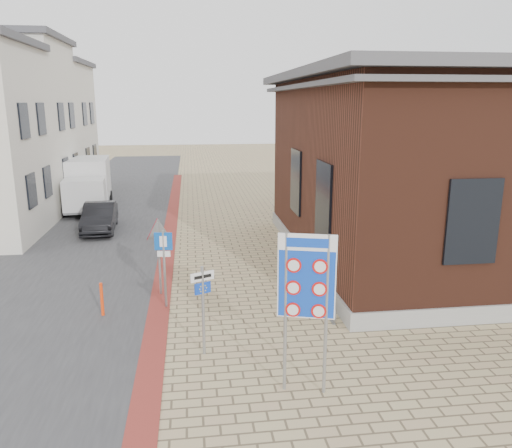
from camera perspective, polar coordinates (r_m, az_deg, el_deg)
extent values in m
plane|color=tan|center=(11.89, -1.88, -15.03)|extent=(120.00, 120.00, 0.00)
cube|color=#38383A|center=(26.39, -17.18, 0.64)|extent=(7.00, 60.00, 0.02)
cube|color=maroon|center=(21.18, -9.98, -2.08)|extent=(0.60, 40.00, 0.02)
cube|color=gray|center=(20.77, 21.57, -2.50)|extent=(12.15, 12.15, 0.50)
cube|color=#482217|center=(20.16, 22.38, 6.41)|extent=(12.00, 12.00, 6.00)
cube|color=#4A4A4F|center=(20.06, 23.23, 15.35)|extent=(13.00, 13.00, 0.30)
cube|color=#4A4A4F|center=(20.04, 23.12, 14.21)|extent=(12.70, 12.70, 0.15)
cube|color=black|center=(15.19, 7.78, 2.54)|extent=(0.12, 1.60, 2.40)
cube|color=black|center=(19.02, 4.63, 4.88)|extent=(0.12, 1.60, 2.40)
cube|color=black|center=(13.65, 23.51, 0.23)|extent=(1.40, 0.12, 2.20)
cube|color=black|center=(22.42, -24.29, 3.50)|extent=(0.10, 1.10, 1.40)
cube|color=black|center=(24.70, -22.75, 4.50)|extent=(0.10, 1.10, 1.40)
cube|color=black|center=(22.15, -25.02, 10.64)|extent=(0.10, 1.10, 1.40)
cube|color=black|center=(24.46, -23.36, 10.97)|extent=(0.10, 1.10, 1.40)
cube|color=black|center=(28.16, -20.90, 5.68)|extent=(0.10, 1.10, 1.40)
cube|color=black|center=(30.48, -19.89, 6.31)|extent=(0.10, 1.10, 1.40)
cube|color=black|center=(27.94, -21.39, 11.36)|extent=(0.10, 1.10, 1.40)
cube|color=black|center=(30.28, -20.33, 11.57)|extent=(0.10, 1.10, 1.40)
cube|color=beige|center=(35.84, -24.11, 9.84)|extent=(7.00, 6.00, 8.00)
cube|color=#4A4A4F|center=(35.88, -24.78, 16.44)|extent=(7.40, 6.40, 0.30)
cube|color=black|center=(33.98, -18.64, 7.10)|extent=(0.10, 1.10, 1.40)
cube|color=black|center=(36.33, -17.94, 7.54)|extent=(0.10, 1.10, 1.40)
cube|color=black|center=(33.81, -19.01, 11.81)|extent=(0.10, 1.10, 1.40)
cube|color=black|center=(36.16, -18.27, 11.95)|extent=(0.10, 1.10, 1.40)
torus|color=slate|center=(13.64, 8.73, -9.92)|extent=(0.04, 0.60, 0.60)
torus|color=slate|center=(13.91, 8.39, -9.43)|extent=(0.04, 0.60, 0.60)
torus|color=slate|center=(14.17, 8.06, -8.96)|extent=(0.04, 0.60, 0.60)
torus|color=slate|center=(14.44, 7.74, -8.51)|extent=(0.04, 0.60, 0.60)
torus|color=slate|center=(14.71, 7.43, -8.08)|extent=(0.04, 0.60, 0.60)
cube|color=slate|center=(14.28, 8.02, -9.93)|extent=(0.08, 1.60, 0.04)
imported|color=black|center=(23.72, -17.43, 0.74)|extent=(1.59, 3.93, 1.27)
cube|color=slate|center=(28.58, -18.52, 2.37)|extent=(2.47, 5.32, 0.24)
cube|color=silver|center=(26.67, -19.00, 3.23)|extent=(2.15, 1.80, 1.53)
cube|color=black|center=(25.92, -19.20, 3.58)|extent=(1.81, 0.25, 0.76)
cube|color=silver|center=(29.22, -18.55, 5.08)|extent=(2.41, 3.62, 2.10)
cylinder|color=black|center=(27.22, -20.90, 1.54)|extent=(0.31, 0.78, 0.76)
cylinder|color=black|center=(27.01, -16.69, 1.77)|extent=(0.31, 0.78, 0.76)
cylinder|color=black|center=(30.20, -20.14, 2.73)|extent=(0.31, 0.78, 0.76)
cylinder|color=black|center=(30.00, -16.34, 2.95)|extent=(0.31, 0.78, 0.76)
cylinder|color=gray|center=(10.02, 3.38, -10.22)|extent=(0.07, 0.07, 3.31)
cylinder|color=gray|center=(9.99, 8.03, -10.41)|extent=(0.07, 0.07, 3.31)
cube|color=white|center=(9.70, 5.81, -6.01)|extent=(1.10, 0.35, 1.70)
cube|color=#1040C2|center=(9.70, 5.81, -6.01)|extent=(1.06, 0.35, 1.66)
cube|color=white|center=(9.49, 5.91, -2.11)|extent=(1.06, 0.35, 0.32)
cylinder|color=gray|center=(11.64, -6.05, -9.87)|extent=(0.07, 0.07, 2.14)
cube|color=white|center=(11.33, -6.16, -5.98)|extent=(0.54, 0.28, 0.21)
cube|color=#0F38B7|center=(11.43, -6.12, -7.30)|extent=(0.37, 0.20, 0.26)
cylinder|color=gray|center=(14.34, -10.41, -5.11)|extent=(0.07, 0.07, 2.28)
cube|color=#0E4DAD|center=(14.10, -10.55, -1.95)|extent=(0.50, 0.11, 0.50)
cube|color=white|center=(14.20, -10.48, -3.37)|extent=(0.37, 0.09, 0.16)
cylinder|color=gray|center=(15.30, -10.98, -3.93)|extent=(0.07, 0.07, 2.28)
cylinder|color=#F73C0D|center=(14.40, -17.20, -8.25)|extent=(0.09, 0.09, 0.96)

